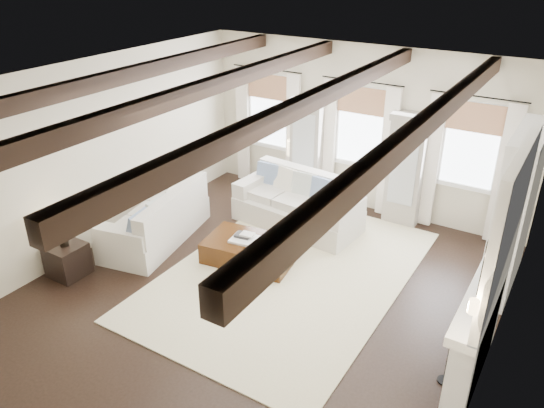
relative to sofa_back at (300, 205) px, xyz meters
The scene contains 16 objects.
ground 2.50m from the sofa_back, 76.54° to the right, with size 7.50×7.50×0.00m, color black.
room_shell 2.49m from the sofa_back, 48.66° to the right, with size 6.54×7.54×3.22m.
area_rug 1.75m from the sofa_back, 66.45° to the right, with size 3.43×5.04×0.02m, color beige.
sofa_back is the anchor object (origin of this frame).
sofa_left 2.60m from the sofa_back, 135.04° to the right, with size 1.44×2.40×0.96m.
ottoman 1.59m from the sofa_back, 92.37° to the right, with size 1.45×0.91×0.38m, color black.
tray 1.60m from the sofa_back, 94.21° to the right, with size 0.50×0.38×0.04m, color white.
book_lower 1.58m from the sofa_back, 97.54° to the right, with size 0.26×0.20×0.04m, color #262628.
book_upper 1.56m from the sofa_back, 94.68° to the right, with size 0.22×0.17×0.03m, color beige.
book_loose 1.70m from the sofa_back, 78.88° to the right, with size 0.24×0.18×0.03m, color #262628.
side_table_front 4.15m from the sofa_back, 123.95° to the right, with size 0.53×0.53×0.53m, color black.
lamp_front 4.18m from the sofa_back, 123.95° to the right, with size 0.35×0.35×0.60m.
side_table_back 1.39m from the sofa_back, 123.01° to the left, with size 0.39×0.39×0.59m, color black.
lamp_back 1.50m from the sofa_back, 123.01° to the left, with size 0.35×0.35×0.61m.
candlestick_near 4.35m from the sofa_back, 37.04° to the right, with size 0.17×0.17×0.85m.
candlestick_far 4.09m from the sofa_back, 31.92° to the right, with size 0.15×0.15×0.72m.
Camera 1 is at (3.65, -5.45, 4.78)m, focal length 35.00 mm.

